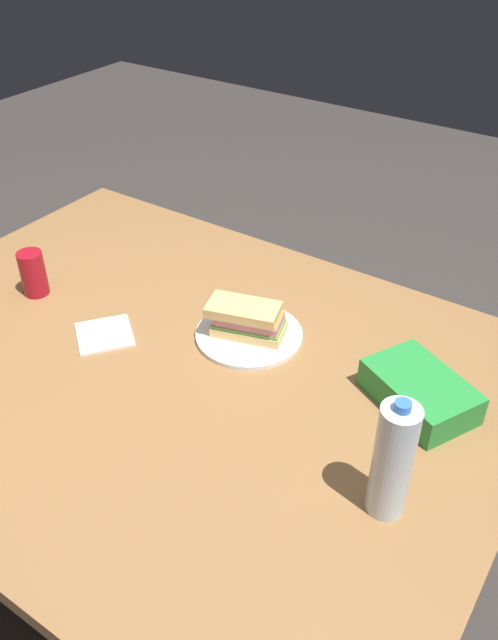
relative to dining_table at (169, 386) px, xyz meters
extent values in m
plane|color=#383330|center=(0.00, 0.00, -0.69)|extent=(8.00, 8.00, 0.00)
cube|color=olive|center=(0.00, 0.00, 0.06)|extent=(1.58, 1.20, 0.04)
cylinder|color=brown|center=(0.71, -0.52, -0.32)|extent=(0.07, 0.07, 0.73)
cylinder|color=white|center=(-0.11, -0.18, 0.09)|extent=(0.26, 0.26, 0.01)
cube|color=#DBB26B|center=(-0.11, -0.18, 0.10)|extent=(0.19, 0.13, 0.02)
cube|color=#599E3F|center=(-0.11, -0.18, 0.12)|extent=(0.18, 0.13, 0.01)
cube|color=#C6727A|center=(-0.11, -0.18, 0.13)|extent=(0.17, 0.12, 0.02)
cube|color=yellow|center=(-0.11, -0.18, 0.15)|extent=(0.17, 0.12, 0.01)
cube|color=#DBB26B|center=(-0.10, -0.17, 0.16)|extent=(0.19, 0.13, 0.02)
cylinder|color=maroon|center=(0.47, -0.02, 0.14)|extent=(0.07, 0.07, 0.12)
cube|color=#268C38|center=(-0.54, -0.19, 0.12)|extent=(0.27, 0.24, 0.07)
cylinder|color=silver|center=(-0.59, 0.10, 0.20)|extent=(0.07, 0.07, 0.24)
cylinder|color=blue|center=(-0.59, 0.10, 0.33)|extent=(0.03, 0.03, 0.02)
cube|color=white|center=(0.19, 0.01, 0.08)|extent=(0.18, 0.18, 0.01)
camera|label=1|loc=(-0.81, 0.86, 1.05)|focal=36.69mm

